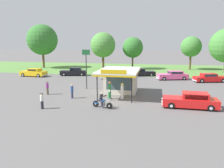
{
  "coord_description": "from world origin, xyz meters",
  "views": [
    {
      "loc": [
        4.69,
        -24.27,
        6.52
      ],
      "look_at": [
        -0.44,
        2.22,
        1.4
      ],
      "focal_mm": 35.97,
      "sensor_mm": 36.0,
      "label": 1
    }
  ],
  "objects_px": {
    "bystander_chatting_near_pumps": "(42,100)",
    "roadside_pole_sign": "(86,63)",
    "parked_car_second_row_spare": "(210,78)",
    "parked_car_back_row_far_right": "(173,76)",
    "motorcycle_with_rider": "(102,102)",
    "parked_car_back_row_centre_right": "(74,72)",
    "parked_car_back_row_centre_left": "(116,75)",
    "parked_car_back_row_far_left": "(141,73)",
    "gas_pump_nearside": "(110,91)",
    "bystander_leaning_by_kiosk": "(47,87)",
    "bystander_standing_back_lot": "(72,91)",
    "gas_pump_offside": "(122,92)",
    "featured_classic_sedan": "(191,101)",
    "parked_car_back_row_left": "(34,73)"
  },
  "relations": [
    {
      "from": "gas_pump_nearside",
      "to": "parked_car_back_row_far_right",
      "type": "distance_m",
      "value": 17.3
    },
    {
      "from": "parked_car_back_row_centre_right",
      "to": "roadside_pole_sign",
      "type": "xyz_separation_m",
      "value": [
        6.26,
        -11.75,
        2.96
      ]
    },
    {
      "from": "motorcycle_with_rider",
      "to": "roadside_pole_sign",
      "type": "height_order",
      "value": "roadside_pole_sign"
    },
    {
      "from": "motorcycle_with_rider",
      "to": "bystander_chatting_near_pumps",
      "type": "bearing_deg",
      "value": -165.98
    },
    {
      "from": "motorcycle_with_rider",
      "to": "gas_pump_nearside",
      "type": "bearing_deg",
      "value": 89.6
    },
    {
      "from": "parked_car_back_row_far_left",
      "to": "bystander_standing_back_lot",
      "type": "relative_size",
      "value": 3.37
    },
    {
      "from": "gas_pump_nearside",
      "to": "featured_classic_sedan",
      "type": "distance_m",
      "value": 8.87
    },
    {
      "from": "motorcycle_with_rider",
      "to": "bystander_leaning_by_kiosk",
      "type": "relative_size",
      "value": 1.29
    },
    {
      "from": "motorcycle_with_rider",
      "to": "featured_classic_sedan",
      "type": "bearing_deg",
      "value": 11.39
    },
    {
      "from": "roadside_pole_sign",
      "to": "parked_car_back_row_left",
      "type": "bearing_deg",
      "value": 145.38
    },
    {
      "from": "featured_classic_sedan",
      "to": "bystander_leaning_by_kiosk",
      "type": "bearing_deg",
      "value": 171.25
    },
    {
      "from": "gas_pump_offside",
      "to": "parked_car_back_row_centre_left",
      "type": "xyz_separation_m",
      "value": [
        -3.28,
        14.39,
        -0.19
      ]
    },
    {
      "from": "parked_car_back_row_centre_right",
      "to": "bystander_standing_back_lot",
      "type": "height_order",
      "value": "bystander_standing_back_lot"
    },
    {
      "from": "parked_car_second_row_spare",
      "to": "bystander_leaning_by_kiosk",
      "type": "relative_size",
      "value": 3.36
    },
    {
      "from": "gas_pump_nearside",
      "to": "parked_car_back_row_far_right",
      "type": "xyz_separation_m",
      "value": [
        8.13,
        15.27,
        -0.23
      ]
    },
    {
      "from": "gas_pump_offside",
      "to": "parked_car_back_row_left",
      "type": "xyz_separation_m",
      "value": [
        -19.12,
        14.11,
        -0.16
      ]
    },
    {
      "from": "motorcycle_with_rider",
      "to": "parked_car_back_row_centre_left",
      "type": "distance_m",
      "value": 18.06
    },
    {
      "from": "motorcycle_with_rider",
      "to": "featured_classic_sedan",
      "type": "relative_size",
      "value": 0.38
    },
    {
      "from": "motorcycle_with_rider",
      "to": "parked_car_back_row_centre_right",
      "type": "xyz_separation_m",
      "value": [
        -10.5,
        20.2,
        0.05
      ]
    },
    {
      "from": "gas_pump_nearside",
      "to": "gas_pump_offside",
      "type": "height_order",
      "value": "gas_pump_nearside"
    },
    {
      "from": "roadside_pole_sign",
      "to": "gas_pump_offside",
      "type": "bearing_deg",
      "value": -40.33
    },
    {
      "from": "parked_car_back_row_centre_right",
      "to": "featured_classic_sedan",
      "type": "bearing_deg",
      "value": -43.86
    },
    {
      "from": "parked_car_back_row_centre_left",
      "to": "bystander_leaning_by_kiosk",
      "type": "relative_size",
      "value": 3.34
    },
    {
      "from": "parked_car_back_row_centre_left",
      "to": "parked_car_back_row_far_right",
      "type": "distance_m",
      "value": 9.97
    },
    {
      "from": "parked_car_back_row_far_right",
      "to": "parked_car_back_row_far_left",
      "type": "bearing_deg",
      "value": 150.55
    },
    {
      "from": "parked_car_back_row_centre_right",
      "to": "parked_car_back_row_centre_left",
      "type": "distance_m",
      "value": 9.0
    },
    {
      "from": "parked_car_back_row_centre_right",
      "to": "roadside_pole_sign",
      "type": "distance_m",
      "value": 13.64
    },
    {
      "from": "bystander_chatting_near_pumps",
      "to": "parked_car_second_row_spare",
      "type": "bearing_deg",
      "value": 44.11
    },
    {
      "from": "bystander_chatting_near_pumps",
      "to": "parked_car_back_row_left",
      "type": "bearing_deg",
      "value": 121.93
    },
    {
      "from": "parked_car_back_row_far_left",
      "to": "bystander_leaning_by_kiosk",
      "type": "bearing_deg",
      "value": -120.5
    },
    {
      "from": "parked_car_back_row_left",
      "to": "bystander_standing_back_lot",
      "type": "xyz_separation_m",
      "value": [
        13.28,
        -14.57,
        0.17
      ]
    },
    {
      "from": "gas_pump_offside",
      "to": "bystander_leaning_by_kiosk",
      "type": "height_order",
      "value": "gas_pump_offside"
    },
    {
      "from": "parked_car_back_row_far_right",
      "to": "parked_car_second_row_spare",
      "type": "xyz_separation_m",
      "value": [
        5.75,
        -1.26,
        -0.05
      ]
    },
    {
      "from": "gas_pump_offside",
      "to": "parked_car_second_row_spare",
      "type": "distance_m",
      "value": 18.71
    },
    {
      "from": "bystander_standing_back_lot",
      "to": "parked_car_second_row_spare",
      "type": "bearing_deg",
      "value": 38.41
    },
    {
      "from": "parked_car_back_row_far_right",
      "to": "bystander_chatting_near_pumps",
      "type": "bearing_deg",
      "value": -124.36
    },
    {
      "from": "roadside_pole_sign",
      "to": "bystander_leaning_by_kiosk",
      "type": "bearing_deg",
      "value": -132.77
    },
    {
      "from": "bystander_chatting_near_pumps",
      "to": "gas_pump_offside",
      "type": "bearing_deg",
      "value": 34.78
    },
    {
      "from": "featured_classic_sedan",
      "to": "bystander_standing_back_lot",
      "type": "distance_m",
      "value": 13.11
    },
    {
      "from": "parked_car_back_row_far_right",
      "to": "parked_car_second_row_spare",
      "type": "height_order",
      "value": "parked_car_back_row_far_right"
    },
    {
      "from": "parked_car_back_row_far_left",
      "to": "roadside_pole_sign",
      "type": "height_order",
      "value": "roadside_pole_sign"
    },
    {
      "from": "featured_classic_sedan",
      "to": "parked_car_back_row_left",
      "type": "xyz_separation_m",
      "value": [
        -26.32,
        15.94,
        -0.02
      ]
    },
    {
      "from": "gas_pump_nearside",
      "to": "parked_car_second_row_spare",
      "type": "height_order",
      "value": "gas_pump_nearside"
    },
    {
      "from": "parked_car_back_row_far_left",
      "to": "bystander_chatting_near_pumps",
      "type": "xyz_separation_m",
      "value": [
        -8.13,
        -23.52,
        0.2
      ]
    },
    {
      "from": "roadside_pole_sign",
      "to": "motorcycle_with_rider",
      "type": "bearing_deg",
      "value": -63.38
    },
    {
      "from": "gas_pump_nearside",
      "to": "parked_car_back_row_far_left",
      "type": "relative_size",
      "value": 0.37
    },
    {
      "from": "gas_pump_offside",
      "to": "bystander_leaning_by_kiosk",
      "type": "distance_m",
      "value": 9.57
    },
    {
      "from": "bystander_leaning_by_kiosk",
      "to": "bystander_standing_back_lot",
      "type": "xyz_separation_m",
      "value": [
        3.7,
        -1.21,
        -0.02
      ]
    },
    {
      "from": "parked_car_back_row_left",
      "to": "bystander_leaning_by_kiosk",
      "type": "relative_size",
      "value": 3.13
    },
    {
      "from": "bystander_chatting_near_pumps",
      "to": "roadside_pole_sign",
      "type": "bearing_deg",
      "value": 81.52
    }
  ]
}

